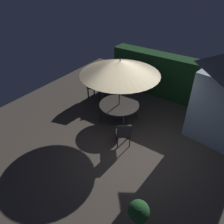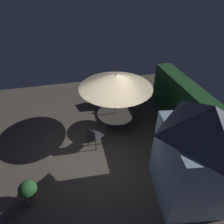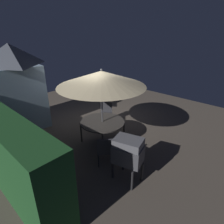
{
  "view_description": "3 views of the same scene",
  "coord_description": "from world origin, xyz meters",
  "px_view_note": "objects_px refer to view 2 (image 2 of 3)",
  "views": [
    {
      "loc": [
        2.75,
        -5.08,
        5.07
      ],
      "look_at": [
        -0.71,
        -0.07,
        0.87
      ],
      "focal_mm": 34.99,
      "sensor_mm": 36.0,
      "label": 1
    },
    {
      "loc": [
        5.08,
        -0.91,
        5.33
      ],
      "look_at": [
        -0.38,
        0.38,
        1.22
      ],
      "focal_mm": 30.28,
      "sensor_mm": 36.0,
      "label": 2
    },
    {
      "loc": [
        -4.9,
        4.52,
        3.55
      ],
      "look_at": [
        -0.81,
        0.1,
        0.9
      ],
      "focal_mm": 30.18,
      "sensor_mm": 36.0,
      "label": 3
    }
  ],
  "objects_px": {
    "patio_umbrella": "(116,81)",
    "chair_far_side": "(127,103)",
    "bbq_grill": "(124,88)",
    "garden_shed": "(196,156)",
    "patio_table": "(115,114)",
    "potted_plant_by_shed": "(28,191)",
    "chair_near_shed": "(94,136)"
  },
  "relations": [
    {
      "from": "garden_shed",
      "to": "chair_near_shed",
      "type": "distance_m",
      "value": 3.55
    },
    {
      "from": "patio_umbrella",
      "to": "chair_near_shed",
      "type": "relative_size",
      "value": 3.03
    },
    {
      "from": "garden_shed",
      "to": "chair_far_side",
      "type": "xyz_separation_m",
      "value": [
        -4.24,
        -0.47,
        -1.07
      ]
    },
    {
      "from": "bbq_grill",
      "to": "chair_far_side",
      "type": "xyz_separation_m",
      "value": [
        0.82,
        -0.04,
        -0.33
      ]
    },
    {
      "from": "patio_table",
      "to": "chair_near_shed",
      "type": "height_order",
      "value": "chair_near_shed"
    },
    {
      "from": "patio_table",
      "to": "garden_shed",
      "type": "bearing_deg",
      "value": 21.09
    },
    {
      "from": "chair_far_side",
      "to": "potted_plant_by_shed",
      "type": "relative_size",
      "value": 1.16
    },
    {
      "from": "chair_near_shed",
      "to": "chair_far_side",
      "type": "height_order",
      "value": "same"
    },
    {
      "from": "patio_umbrella",
      "to": "chair_far_side",
      "type": "xyz_separation_m",
      "value": [
        -0.93,
        0.81,
        -1.68
      ]
    },
    {
      "from": "patio_table",
      "to": "patio_umbrella",
      "type": "bearing_deg",
      "value": 135.0
    },
    {
      "from": "patio_table",
      "to": "chair_far_side",
      "type": "xyz_separation_m",
      "value": [
        -0.93,
        0.81,
        -0.18
      ]
    },
    {
      "from": "patio_table",
      "to": "chair_far_side",
      "type": "distance_m",
      "value": 1.25
    },
    {
      "from": "patio_umbrella",
      "to": "potted_plant_by_shed",
      "type": "bearing_deg",
      "value": -50.8
    },
    {
      "from": "chair_far_side",
      "to": "potted_plant_by_shed",
      "type": "distance_m",
      "value": 5.28
    },
    {
      "from": "chair_near_shed",
      "to": "garden_shed",
      "type": "bearing_deg",
      "value": 43.22
    },
    {
      "from": "patio_table",
      "to": "patio_umbrella",
      "type": "height_order",
      "value": "patio_umbrella"
    },
    {
      "from": "bbq_grill",
      "to": "chair_near_shed",
      "type": "bearing_deg",
      "value": -36.09
    },
    {
      "from": "patio_umbrella",
      "to": "bbq_grill",
      "type": "xyz_separation_m",
      "value": [
        -1.75,
        0.85,
        -1.35
      ]
    },
    {
      "from": "patio_umbrella",
      "to": "chair_far_side",
      "type": "bearing_deg",
      "value": 138.86
    },
    {
      "from": "chair_near_shed",
      "to": "chair_far_side",
      "type": "bearing_deg",
      "value": 133.82
    },
    {
      "from": "bbq_grill",
      "to": "potted_plant_by_shed",
      "type": "xyz_separation_m",
      "value": [
        4.31,
        -3.99,
        -0.41
      ]
    },
    {
      "from": "patio_table",
      "to": "potted_plant_by_shed",
      "type": "height_order",
      "value": "potted_plant_by_shed"
    },
    {
      "from": "patio_table",
      "to": "bbq_grill",
      "type": "xyz_separation_m",
      "value": [
        -1.75,
        0.85,
        0.14
      ]
    },
    {
      "from": "chair_near_shed",
      "to": "patio_table",
      "type": "bearing_deg",
      "value": 129.19
    },
    {
      "from": "bbq_grill",
      "to": "chair_far_side",
      "type": "distance_m",
      "value": 0.88
    },
    {
      "from": "patio_umbrella",
      "to": "bbq_grill",
      "type": "height_order",
      "value": "patio_umbrella"
    },
    {
      "from": "garden_shed",
      "to": "chair_near_shed",
      "type": "height_order",
      "value": "garden_shed"
    },
    {
      "from": "patio_table",
      "to": "potted_plant_by_shed",
      "type": "bearing_deg",
      "value": -50.8
    },
    {
      "from": "patio_table",
      "to": "bbq_grill",
      "type": "bearing_deg",
      "value": 154.01
    },
    {
      "from": "garden_shed",
      "to": "patio_table",
      "type": "height_order",
      "value": "garden_shed"
    },
    {
      "from": "chair_near_shed",
      "to": "bbq_grill",
      "type": "bearing_deg",
      "value": 143.91
    },
    {
      "from": "patio_umbrella",
      "to": "chair_far_side",
      "type": "relative_size",
      "value": 3.03
    }
  ]
}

